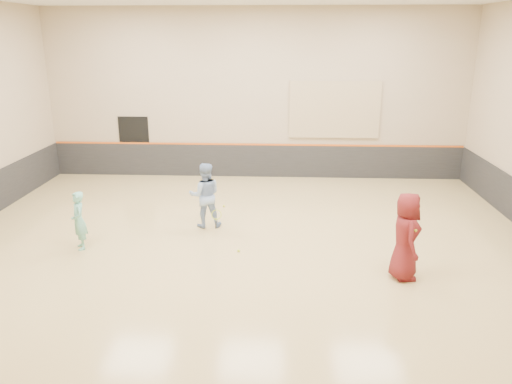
{
  "coord_description": "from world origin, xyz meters",
  "views": [
    {
      "loc": [
        0.9,
        -11.9,
        5.03
      ],
      "look_at": [
        0.28,
        0.4,
        1.15
      ],
      "focal_mm": 35.0,
      "sensor_mm": 36.0,
      "label": 1
    }
  ],
  "objects_px": {
    "girl": "(79,221)",
    "spare_racket": "(205,196)",
    "instructor": "(205,195)",
    "young_man": "(406,236)"
  },
  "relations": [
    {
      "from": "girl",
      "to": "spare_racket",
      "type": "distance_m",
      "value": 4.88
    },
    {
      "from": "girl",
      "to": "instructor",
      "type": "bearing_deg",
      "value": 90.29
    },
    {
      "from": "instructor",
      "to": "spare_racket",
      "type": "height_order",
      "value": "instructor"
    },
    {
      "from": "young_man",
      "to": "girl",
      "type": "bearing_deg",
      "value": 77.97
    },
    {
      "from": "instructor",
      "to": "spare_racket",
      "type": "distance_m",
      "value": 2.69
    },
    {
      "from": "girl",
      "to": "spare_racket",
      "type": "height_order",
      "value": "girl"
    },
    {
      "from": "young_man",
      "to": "spare_racket",
      "type": "distance_m",
      "value": 7.44
    },
    {
      "from": "young_man",
      "to": "spare_racket",
      "type": "bearing_deg",
      "value": 40.49
    },
    {
      "from": "young_man",
      "to": "spare_racket",
      "type": "height_order",
      "value": "young_man"
    },
    {
      "from": "girl",
      "to": "spare_racket",
      "type": "relative_size",
      "value": 2.03
    }
  ]
}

